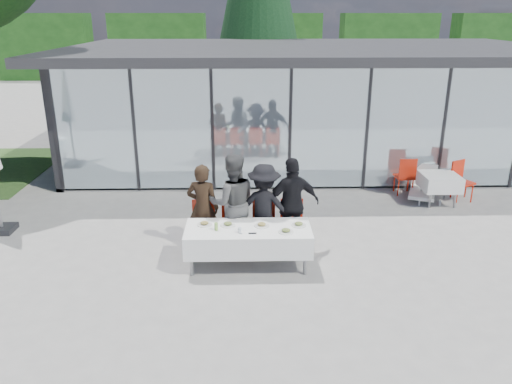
% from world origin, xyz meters
% --- Properties ---
extents(ground, '(90.00, 90.00, 0.00)m').
position_xyz_m(ground, '(0.00, 0.00, 0.00)').
color(ground, gray).
rests_on(ground, ground).
extents(pavilion, '(14.80, 8.80, 3.44)m').
position_xyz_m(pavilion, '(2.00, 8.16, 2.15)').
color(pavilion, gray).
rests_on(pavilion, ground).
extents(treeline, '(62.50, 2.00, 4.40)m').
position_xyz_m(treeline, '(-2.00, 28.00, 2.20)').
color(treeline, '#153E13').
rests_on(treeline, ground).
extents(dining_table, '(2.26, 0.96, 0.75)m').
position_xyz_m(dining_table, '(-0.07, -0.07, 0.54)').
color(dining_table, white).
rests_on(dining_table, ground).
extents(diner_a, '(0.75, 0.75, 1.73)m').
position_xyz_m(diner_a, '(-0.93, 0.66, 0.86)').
color(diner_a, '#2F2015').
rests_on(diner_a, ground).
extents(diner_chair_a, '(0.44, 0.44, 0.97)m').
position_xyz_m(diner_chair_a, '(-0.93, 0.68, 0.54)').
color(diner_chair_a, red).
rests_on(diner_chair_a, ground).
extents(diner_b, '(1.04, 1.04, 1.92)m').
position_xyz_m(diner_b, '(-0.36, 0.66, 0.96)').
color(diner_b, '#535353').
rests_on(diner_b, ground).
extents(diner_chair_b, '(0.44, 0.44, 0.97)m').
position_xyz_m(diner_chair_b, '(-0.36, 0.68, 0.54)').
color(diner_chair_b, red).
rests_on(diner_chair_b, ground).
extents(diner_c, '(1.30, 1.30, 1.72)m').
position_xyz_m(diner_c, '(0.24, 0.66, 0.86)').
color(diner_c, black).
rests_on(diner_c, ground).
extents(diner_chair_c, '(0.44, 0.44, 0.97)m').
position_xyz_m(diner_chair_c, '(0.24, 0.68, 0.54)').
color(diner_chair_c, red).
rests_on(diner_chair_c, ground).
extents(diner_d, '(1.30, 1.30, 1.83)m').
position_xyz_m(diner_d, '(0.79, 0.66, 0.92)').
color(diner_d, black).
rests_on(diner_d, ground).
extents(diner_chair_d, '(0.44, 0.44, 0.97)m').
position_xyz_m(diner_chair_d, '(0.79, 0.68, 0.54)').
color(diner_chair_d, red).
rests_on(diner_chair_d, ground).
extents(plate_a, '(0.27, 0.27, 0.07)m').
position_xyz_m(plate_a, '(-0.86, 0.08, 0.77)').
color(plate_a, silver).
rests_on(plate_a, dining_table).
extents(plate_b, '(0.27, 0.27, 0.07)m').
position_xyz_m(plate_b, '(-0.44, 0.04, 0.77)').
color(plate_b, silver).
rests_on(plate_b, dining_table).
extents(plate_c, '(0.27, 0.27, 0.07)m').
position_xyz_m(plate_c, '(0.18, 0.00, 0.77)').
color(plate_c, silver).
rests_on(plate_c, dining_table).
extents(plate_d, '(0.27, 0.27, 0.07)m').
position_xyz_m(plate_d, '(0.85, 0.01, 0.77)').
color(plate_d, silver).
rests_on(plate_d, dining_table).
extents(plate_extra, '(0.27, 0.27, 0.07)m').
position_xyz_m(plate_extra, '(0.59, -0.28, 0.77)').
color(plate_extra, silver).
rests_on(plate_extra, dining_table).
extents(juice_bottle, '(0.06, 0.06, 0.14)m').
position_xyz_m(juice_bottle, '(-0.64, -0.16, 0.82)').
color(juice_bottle, '#86BB4D').
rests_on(juice_bottle, dining_table).
extents(drinking_glasses, '(0.07, 0.07, 0.10)m').
position_xyz_m(drinking_glasses, '(-0.22, -0.28, 0.80)').
color(drinking_glasses, silver).
rests_on(drinking_glasses, dining_table).
extents(folded_eyeglasses, '(0.14, 0.03, 0.01)m').
position_xyz_m(folded_eyeglasses, '(0.00, -0.32, 0.76)').
color(folded_eyeglasses, black).
rests_on(folded_eyeglasses, dining_table).
extents(spare_table_right, '(0.86, 0.86, 0.74)m').
position_xyz_m(spare_table_right, '(4.57, 2.98, 0.55)').
color(spare_table_right, white).
rests_on(spare_table_right, ground).
extents(spare_chair_a, '(0.60, 0.60, 0.97)m').
position_xyz_m(spare_chair_a, '(5.20, 3.29, 0.54)').
color(spare_chair_a, red).
rests_on(spare_chair_a, ground).
extents(spare_chair_b, '(0.46, 0.46, 0.97)m').
position_xyz_m(spare_chair_b, '(3.95, 3.63, 0.54)').
color(spare_chair_b, red).
rests_on(spare_chair_b, ground).
extents(lounger, '(1.05, 1.46, 0.72)m').
position_xyz_m(lounger, '(4.39, 3.55, 0.26)').
color(lounger, white).
rests_on(lounger, ground).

